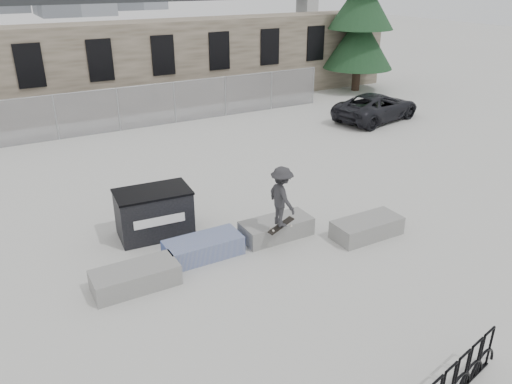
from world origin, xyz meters
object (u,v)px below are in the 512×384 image
Objects in this scene: planter_far_left at (135,277)px; planter_center_right at (276,228)px; suv at (377,107)px; skateboarder at (282,197)px; planter_center_left at (203,247)px; dumpster at (154,213)px; planter_offset at (367,227)px; spruce_tree at (362,9)px.

planter_far_left is 1.00× the size of planter_center_right.
skateboarder is at bearing 115.84° from suv.
planter_far_left is 1.00× the size of planter_center_left.
planter_far_left is 0.41× the size of suv.
planter_center_right is at bearing -20.45° from skateboarder.
planter_center_right is (2.22, -0.03, 0.00)m from planter_center_left.
planter_center_left is 1.12× the size of skateboarder.
dumpster is at bearing 148.41° from planter_center_right.
planter_far_left is at bearing 88.63° from skateboarder.
planter_far_left is 17.01m from suv.
planter_center_left is 1.00× the size of planter_offset.
spruce_tree is (12.02, 14.96, 4.53)m from planter_offset.
spruce_tree reaches higher than skateboarder.
planter_center_right is at bearing 6.42° from planter_far_left.
suv is (8.42, 9.05, 0.40)m from planter_offset.
planter_center_left is 4.62m from planter_offset.
planter_offset is 1.12× the size of skateboarder.
planter_offset is 0.94× the size of dumpster.
spruce_tree is at bearing 39.44° from dumpster.
dumpster is at bearing -145.17° from spruce_tree.
planter_offset is 0.17× the size of spruce_tree.
planter_far_left is at bearing -165.75° from planter_center_left.
suv is (-3.60, -5.91, -4.14)m from spruce_tree.
suv is (14.83, 8.31, 0.40)m from planter_far_left.
planter_far_left is at bearing -114.52° from dumpster.
spruce_tree is at bearing -43.26° from suv.
planter_far_left and planter_center_right have the same top height.
planter_center_left and planter_center_right have the same top height.
suv reaches higher than dumpster.
dumpster is (-5.15, 3.01, 0.40)m from planter_offset.
planter_center_left is at bearing 164.40° from planter_offset.
spruce_tree is 8.06m from suv.
skateboarder is (-0.22, -0.59, 1.23)m from planter_center_right.
planter_center_right is 0.94× the size of dumpster.
skateboarder is (3.95, -0.12, 1.23)m from planter_far_left.
dumpster is at bearing 149.72° from planter_offset.
planter_center_right is 13.24m from suv.
skateboarder is (-10.88, -8.42, 0.83)m from suv.
planter_center_right is (4.17, 0.47, 0.00)m from planter_far_left.
suv is at bearing -51.92° from skateboarder.
planter_far_left is at bearing -173.58° from planter_center_right.
planter_far_left is at bearing 173.37° from planter_offset.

